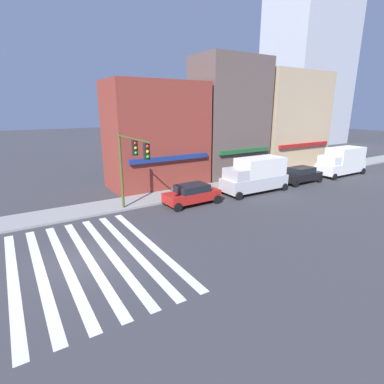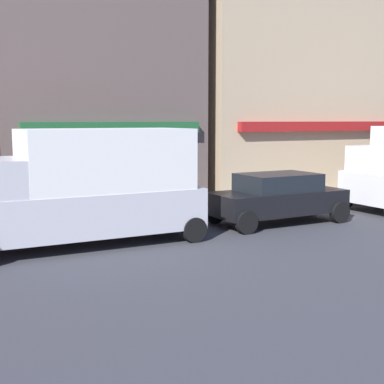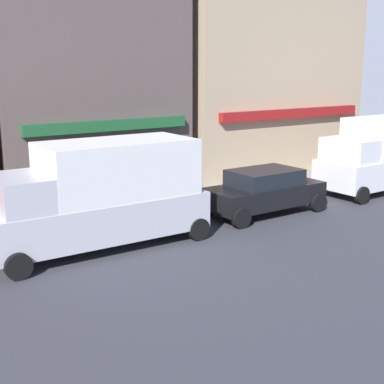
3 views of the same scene
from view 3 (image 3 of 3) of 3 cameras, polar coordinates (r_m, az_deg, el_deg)
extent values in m
cube|color=brown|center=(22.13, -12.22, 15.68)|extent=(7.56, 5.00, 12.28)
cube|color=#1E592D|center=(19.80, -8.78, 7.04)|extent=(6.43, 0.30, 0.40)
cube|color=tan|center=(27.16, 6.87, 14.41)|extent=(9.92, 5.00, 11.38)
cube|color=maroon|center=(25.31, 10.72, 8.27)|extent=(8.43, 0.30, 0.40)
cube|color=#B7B7BC|center=(15.47, -9.84, -2.67)|extent=(6.24, 2.31, 1.10)
cube|color=silver|center=(15.43, -7.95, 2.51)|extent=(4.38, 2.28, 1.60)
cube|color=#B7B7BC|center=(14.54, -17.08, -0.02)|extent=(1.77, 2.12, 0.90)
cylinder|color=black|center=(13.76, -18.03, -7.56)|extent=(0.68, 0.22, 0.68)
cylinder|color=black|center=(17.77, -3.42, -2.26)|extent=(0.68, 0.22, 0.68)
cylinder|color=black|center=(16.01, 0.71, -3.98)|extent=(0.68, 0.22, 0.68)
cube|color=black|center=(18.95, 7.70, -0.29)|extent=(4.40, 1.80, 0.70)
cube|color=black|center=(18.81, 7.75, 1.56)|extent=(2.42, 1.66, 0.55)
cylinder|color=black|center=(18.60, 1.70, -1.54)|extent=(0.68, 0.22, 0.68)
cylinder|color=black|center=(17.23, 5.27, -2.78)|extent=(0.68, 0.22, 0.68)
cylinder|color=black|center=(20.87, 9.64, -0.09)|extent=(0.68, 0.22, 0.68)
cylinder|color=black|center=(19.66, 13.30, -1.08)|extent=(0.68, 0.22, 0.68)
cube|color=white|center=(23.84, 19.65, 2.32)|extent=(6.20, 2.21, 1.10)
cube|color=white|center=(22.11, 16.82, 4.36)|extent=(1.74, 2.09, 0.90)
cylinder|color=black|center=(22.55, 13.26, 0.73)|extent=(0.68, 0.22, 0.68)
cylinder|color=black|center=(21.19, 17.67, -0.34)|extent=(0.68, 0.22, 0.68)
cylinder|color=#23232D|center=(20.40, -1.36, 0.46)|extent=(0.26, 0.26, 0.85)
cylinder|color=#2D7A3D|center=(20.24, -1.37, 2.60)|extent=(0.32, 0.32, 0.70)
sphere|color=tan|center=(20.16, -1.38, 3.89)|extent=(0.22, 0.22, 0.22)
camera|label=1|loc=(13.49, -148.57, -1.48)|focal=28.00mm
camera|label=2|loc=(2.81, 46.13, -31.00)|focal=50.00mm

